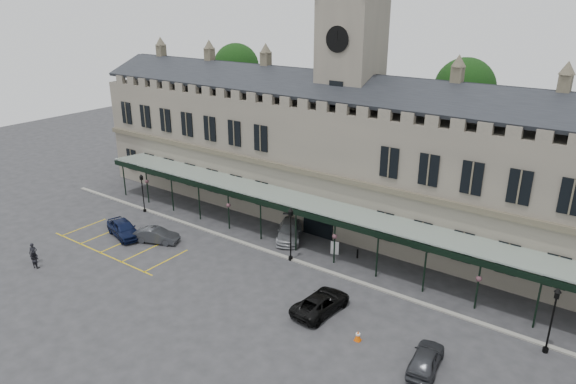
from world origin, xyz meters
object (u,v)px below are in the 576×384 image
Objects in this scene: car_left_a at (124,229)px; car_taxi at (289,231)px; sign_board at (335,248)px; station_building at (346,159)px; car_right_a at (426,359)px; lamp_post_right at (553,315)px; person_b at (35,260)px; car_van at (321,303)px; traffic_cone at (358,336)px; clock_tower at (350,91)px; lamp_post_mid at (291,229)px; car_left_b at (157,235)px; lamp_post_left at (143,190)px; person_a at (33,253)px.

car_taxi is at bearing -39.79° from car_left_a.
sign_board is 0.26× the size of car_left_a.
station_building is 23.78m from car_right_a.
lamp_post_right is 3.84× the size of sign_board.
person_b is (-37.26, -13.06, -2.06)m from lamp_post_right.
traffic_cone is at bearing 164.15° from car_van.
traffic_cone is 12.34m from sign_board.
car_van is 24.58m from person_b.
car_taxi is (-1.92, -7.08, -12.34)m from clock_tower.
lamp_post_mid is 13.16m from car_left_b.
lamp_post_left is 0.88× the size of car_left_a.
car_left_b is 2.73× the size of person_b.
station_building is at bearing 44.99° from car_taxi.
car_left_b is at bearing -173.36° from lamp_post_right.
car_right_a is at bearing -24.00° from lamp_post_mid.
station_building reaches higher than car_van.
car_left_b is at bearing 3.14° from car_van.
car_right_a reaches higher than sign_board.
car_taxi is at bearing -105.35° from station_building.
car_left_b is at bearing -11.93° from car_right_a.
sign_board is at bearing -85.52° from car_left_b.
lamp_post_left is 0.86× the size of lamp_post_mid.
car_taxi is at bearing -37.36° from car_right_a.
car_taxi is (-23.14, 4.09, -2.05)m from lamp_post_right.
lamp_post_left is at bearing 35.68° from car_left_b.
car_taxi reaches higher than sign_board.
traffic_cone is 27.79m from person_b.
car_left_b is 12.41m from car_taxi.
lamp_post_right is 6.34× the size of traffic_cone.
person_b is at bearing -80.53° from lamp_post_left.
station_building is 14.54× the size of car_right_a.
person_b is (-31.54, -7.06, 0.06)m from car_right_a.
lamp_post_left reaches higher than car_right_a.
clock_tower is at bearing 93.75° from sign_board.
car_taxi is 1.05× the size of car_van.
clock_tower is at bearing 152.24° from lamp_post_right.
car_left_a reaches higher than car_taxi.
person_a is at bearing -177.95° from car_left_a.
person_a is (-23.95, -8.14, 0.21)m from car_van.
car_left_a is at bearing -57.59° from lamp_post_left.
car_taxi is at bearing 169.98° from lamp_post_right.
lamp_post_left reaches higher than car_left_a.
person_a is at bearing -125.55° from station_building.
station_building is 21.56m from lamp_post_left.
clock_tower is at bearing -60.20° from car_left_b.
sign_board is (-7.59, 9.73, 0.24)m from traffic_cone.
traffic_cone is 0.16× the size of car_left_a.
lamp_post_right is at bearing -39.67° from car_taxi.
lamp_post_left is at bearing 49.06° from person_a.
station_building is at bearing 7.67° from person_a.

